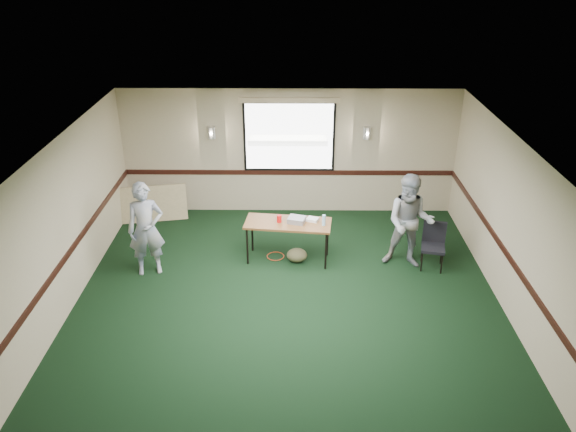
{
  "coord_description": "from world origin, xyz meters",
  "views": [
    {
      "loc": [
        0.08,
        -7.15,
        5.42
      ],
      "look_at": [
        0.0,
        1.3,
        1.2
      ],
      "focal_mm": 35.0,
      "sensor_mm": 36.0,
      "label": 1
    }
  ],
  "objects_px": {
    "folding_table": "(288,225)",
    "person_right": "(410,222)",
    "projector": "(297,220)",
    "person_left": "(146,229)",
    "conference_chair": "(434,241)"
  },
  "relations": [
    {
      "from": "folding_table",
      "to": "person_left",
      "type": "height_order",
      "value": "person_left"
    },
    {
      "from": "folding_table",
      "to": "person_right",
      "type": "height_order",
      "value": "person_right"
    },
    {
      "from": "conference_chair",
      "to": "person_right",
      "type": "distance_m",
      "value": 0.61
    },
    {
      "from": "person_left",
      "to": "person_right",
      "type": "xyz_separation_m",
      "value": [
        4.63,
        0.27,
        0.02
      ]
    },
    {
      "from": "conference_chair",
      "to": "person_left",
      "type": "xyz_separation_m",
      "value": [
        -5.09,
        -0.26,
        0.36
      ]
    },
    {
      "from": "folding_table",
      "to": "person_right",
      "type": "xyz_separation_m",
      "value": [
        2.16,
        -0.17,
        0.16
      ]
    },
    {
      "from": "projector",
      "to": "conference_chair",
      "type": "height_order",
      "value": "projector"
    },
    {
      "from": "person_right",
      "to": "conference_chair",
      "type": "bearing_deg",
      "value": 11.65
    },
    {
      "from": "folding_table",
      "to": "conference_chair",
      "type": "height_order",
      "value": "conference_chair"
    },
    {
      "from": "conference_chair",
      "to": "person_right",
      "type": "relative_size",
      "value": 0.48
    },
    {
      "from": "projector",
      "to": "person_left",
      "type": "bearing_deg",
      "value": -153.93
    },
    {
      "from": "folding_table",
      "to": "person_right",
      "type": "bearing_deg",
      "value": 2.22
    },
    {
      "from": "projector",
      "to": "conference_chair",
      "type": "bearing_deg",
      "value": 12.2
    },
    {
      "from": "conference_chair",
      "to": "person_left",
      "type": "relative_size",
      "value": 0.49
    },
    {
      "from": "projector",
      "to": "person_left",
      "type": "xyz_separation_m",
      "value": [
        -2.62,
        -0.45,
        0.03
      ]
    }
  ]
}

